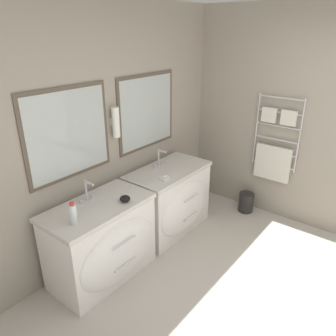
{
  "coord_description": "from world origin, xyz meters",
  "views": [
    {
      "loc": [
        -2.02,
        -0.29,
        2.32
      ],
      "look_at": [
        0.3,
        1.53,
        1.05
      ],
      "focal_mm": 35.0,
      "sensor_mm": 36.0,
      "label": 1
    }
  ],
  "objects_px": {
    "waste_bin": "(246,202)",
    "vanity_right": "(171,200)",
    "amenity_bowl": "(125,199)",
    "toiletry_bottle": "(73,214)",
    "vanity_left": "(103,242)"
  },
  "relations": [
    {
      "from": "waste_bin",
      "to": "vanity_right",
      "type": "bearing_deg",
      "value": 150.88
    },
    {
      "from": "waste_bin",
      "to": "amenity_bowl",
      "type": "bearing_deg",
      "value": 166.91
    },
    {
      "from": "toiletry_bottle",
      "to": "amenity_bowl",
      "type": "relative_size",
      "value": 2.04
    },
    {
      "from": "amenity_bowl",
      "to": "waste_bin",
      "type": "bearing_deg",
      "value": -13.09
    },
    {
      "from": "vanity_left",
      "to": "waste_bin",
      "type": "xyz_separation_m",
      "value": [
        2.05,
        -0.54,
        -0.27
      ]
    },
    {
      "from": "vanity_left",
      "to": "amenity_bowl",
      "type": "relative_size",
      "value": 10.37
    },
    {
      "from": "toiletry_bottle",
      "to": "waste_bin",
      "type": "distance_m",
      "value": 2.54
    },
    {
      "from": "waste_bin",
      "to": "toiletry_bottle",
      "type": "bearing_deg",
      "value": 168.41
    },
    {
      "from": "vanity_right",
      "to": "waste_bin",
      "type": "distance_m",
      "value": 1.15
    },
    {
      "from": "vanity_left",
      "to": "vanity_right",
      "type": "bearing_deg",
      "value": 0.0
    },
    {
      "from": "vanity_right",
      "to": "toiletry_bottle",
      "type": "bearing_deg",
      "value": -177.68
    },
    {
      "from": "vanity_left",
      "to": "amenity_bowl",
      "type": "distance_m",
      "value": 0.49
    },
    {
      "from": "toiletry_bottle",
      "to": "vanity_right",
      "type": "bearing_deg",
      "value": 2.32
    },
    {
      "from": "vanity_left",
      "to": "toiletry_bottle",
      "type": "distance_m",
      "value": 0.59
    },
    {
      "from": "vanity_left",
      "to": "vanity_right",
      "type": "relative_size",
      "value": 1.0
    }
  ]
}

